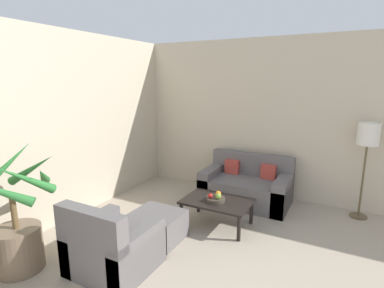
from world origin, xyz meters
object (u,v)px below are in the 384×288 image
object	(u,v)px
floor_lamp	(368,140)
orange_fruit	(218,194)
fruit_bowl	(215,199)
ottoman	(158,226)
coffee_table	(217,203)
potted_palm	(16,228)
sofa_loveseat	(246,187)
apple_green	(218,196)
apple_red	(210,196)
armchair	(112,247)

from	to	relation	value
floor_lamp	orange_fruit	distance (m)	2.26
fruit_bowl	floor_lamp	bearing A→B (deg)	35.01
orange_fruit	ottoman	bearing A→B (deg)	-126.07
orange_fruit	fruit_bowl	bearing A→B (deg)	-106.52
fruit_bowl	coffee_table	bearing A→B (deg)	73.25
potted_palm	sofa_loveseat	xyz separation A→B (m)	(1.58, 2.91, -0.22)
floor_lamp	coffee_table	world-z (taller)	floor_lamp
fruit_bowl	apple_green	bearing A→B (deg)	-26.56
potted_palm	apple_red	size ratio (longest dim) A/B	20.84
sofa_loveseat	apple_red	world-z (taller)	sofa_loveseat
potted_palm	coffee_table	xyz separation A→B (m)	(1.47, 1.93, -0.16)
orange_fruit	ottoman	size ratio (longest dim) A/B	0.13
floor_lamp	apple_red	distance (m)	2.38
fruit_bowl	orange_fruit	size ratio (longest dim) A/B	3.32
coffee_table	ottoman	size ratio (longest dim) A/B	1.50
fruit_bowl	apple_red	size ratio (longest dim) A/B	3.98
coffee_table	armchair	bearing A→B (deg)	-111.47
apple_green	orange_fruit	distance (m)	0.09
apple_red	apple_green	world-z (taller)	apple_green
fruit_bowl	armchair	bearing A→B (deg)	-111.57
apple_green	orange_fruit	world-z (taller)	same
armchair	fruit_bowl	bearing A→B (deg)	68.43
apple_green	ottoman	size ratio (longest dim) A/B	0.13
floor_lamp	apple_green	bearing A→B (deg)	-143.65
orange_fruit	apple_green	bearing A→B (deg)	-66.24
potted_palm	apple_green	world-z (taller)	potted_palm
orange_fruit	ottoman	distance (m)	0.94
coffee_table	apple_green	xyz separation A→B (m)	(0.04, -0.05, 0.13)
armchair	coffee_table	bearing A→B (deg)	68.53
fruit_bowl	apple_red	distance (m)	0.10
fruit_bowl	apple_green	xyz separation A→B (m)	(0.05, -0.03, 0.06)
apple_red	sofa_loveseat	bearing A→B (deg)	80.51
potted_palm	coffee_table	size ratio (longest dim) A/B	1.49
sofa_loveseat	armchair	distance (m)	2.55
sofa_loveseat	coffee_table	bearing A→B (deg)	-96.40
sofa_loveseat	ottoman	distance (m)	1.80
apple_green	armchair	size ratio (longest dim) A/B	0.10
apple_green	armchair	distance (m)	1.56
armchair	apple_red	bearing A→B (deg)	69.83
potted_palm	floor_lamp	size ratio (longest dim) A/B	0.97
floor_lamp	orange_fruit	xyz separation A→B (m)	(-1.77, -1.20, -0.72)
potted_palm	floor_lamp	xyz separation A→B (m)	(3.25, 3.15, 0.69)
sofa_loveseat	floor_lamp	size ratio (longest dim) A/B	0.99
potted_palm	apple_red	world-z (taller)	potted_palm
orange_fruit	potted_palm	bearing A→B (deg)	-127.14
floor_lamp	apple_green	size ratio (longest dim) A/B	18.03
coffee_table	sofa_loveseat	bearing A→B (deg)	83.60
fruit_bowl	apple_green	distance (m)	0.09
sofa_loveseat	apple_red	bearing A→B (deg)	-99.49
coffee_table	orange_fruit	distance (m)	0.14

